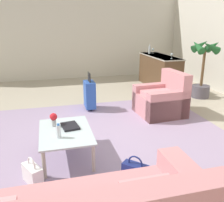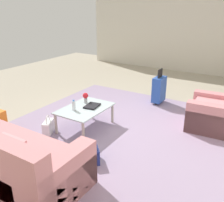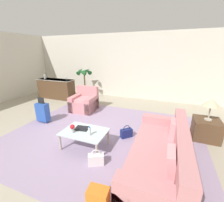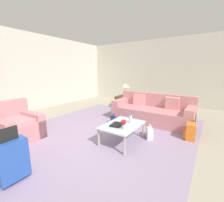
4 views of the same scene
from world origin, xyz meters
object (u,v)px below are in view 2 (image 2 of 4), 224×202
object	(u,v)px
water_bottle	(74,105)
handbag_white	(48,127)
flower_vase	(86,97)
suitcase_blue	(159,89)
coffee_table	(85,110)
handbag_navy	(94,153)
coffee_table_book	(92,106)
armchair	(218,114)

from	to	relation	value
water_bottle	handbag_white	size ratio (longest dim) A/B	0.57
flower_vase	suitcase_blue	xyz separation A→B (m)	(-1.78, 0.85, -0.19)
water_bottle	suitcase_blue	distance (m)	2.35
water_bottle	handbag_white	world-z (taller)	water_bottle
coffee_table	handbag_white	size ratio (longest dim) A/B	2.94
coffee_table	water_bottle	world-z (taller)	water_bottle
water_bottle	handbag_white	xyz separation A→B (m)	(0.33, -0.36, -0.39)
flower_vase	handbag_navy	distance (m)	1.46
handbag_navy	coffee_table_book	bearing A→B (deg)	-143.31
suitcase_blue	flower_vase	bearing A→B (deg)	-25.53
armchair	flower_vase	bearing A→B (deg)	-64.97
coffee_table_book	water_bottle	bearing A→B (deg)	-37.78
coffee_table	water_bottle	size ratio (longest dim) A/B	5.16
handbag_white	coffee_table	bearing A→B (deg)	139.14
water_bottle	flower_vase	world-z (taller)	flower_vase
water_bottle	handbag_white	bearing A→B (deg)	-47.31
water_bottle	handbag_navy	world-z (taller)	water_bottle
armchair	handbag_navy	size ratio (longest dim) A/B	2.69
coffee_table_book	suitcase_blue	size ratio (longest dim) A/B	0.37
coffee_table	handbag_navy	world-z (taller)	coffee_table
coffee_table	handbag_white	world-z (taller)	coffee_table
coffee_table_book	handbag_white	size ratio (longest dim) A/B	0.88
armchair	handbag_white	world-z (taller)	armchair
armchair	coffee_table_book	xyz separation A→B (m)	(1.18, -2.09, 0.13)
armchair	suitcase_blue	distance (m)	1.63
water_bottle	handbag_white	distance (m)	0.63
water_bottle	suitcase_blue	bearing A→B (deg)	160.02
flower_vase	handbag_white	world-z (taller)	flower_vase
flower_vase	handbag_navy	bearing A→B (deg)	41.81
flower_vase	handbag_white	xyz separation A→B (m)	(0.75, -0.31, -0.42)
coffee_table_book	handbag_navy	bearing A→B (deg)	28.26
handbag_navy	handbag_white	size ratio (longest dim) A/B	1.00
water_bottle	coffee_table_book	bearing A→B (deg)	150.64
coffee_table_book	handbag_white	world-z (taller)	coffee_table_book
coffee_table_book	suitcase_blue	world-z (taller)	suitcase_blue
handbag_navy	coffee_table	bearing A→B (deg)	-136.43
flower_vase	coffee_table	bearing A→B (deg)	34.29
water_bottle	coffee_table_book	world-z (taller)	water_bottle
handbag_navy	armchair	bearing A→B (deg)	146.78
handbag_white	suitcase_blue	bearing A→B (deg)	155.37
armchair	suitcase_blue	world-z (taller)	armchair
armchair	coffee_table	size ratio (longest dim) A/B	0.91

